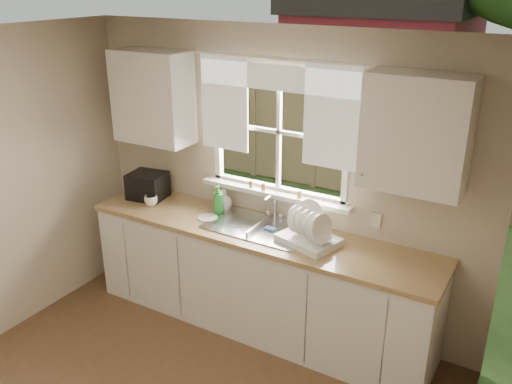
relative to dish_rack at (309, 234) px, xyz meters
The scene contains 19 objects.
room_walls 1.82m from the dish_rack, 104.70° to the right, with size 3.62×4.02×2.50m.
ceiling 2.30m from the dish_rack, 105.25° to the right, with size 3.60×4.00×0.02m, color silver.
window 0.75m from the dish_rack, 144.56° to the left, with size 1.38×0.16×1.06m.
curtains 1.09m from the dish_rack, 149.08° to the left, with size 1.50×0.03×0.81m.
base_cabinets 0.72m from the dish_rack, behind, with size 3.00×0.62×0.87m, color white.
countertop 0.47m from the dish_rack, behind, with size 3.04×0.65×0.04m, color #A98554.
upper_cabinet_left 1.83m from the dish_rack, behind, with size 0.70×0.33×0.80m, color white.
upper_cabinet_right 1.12m from the dish_rack, 12.13° to the left, with size 0.70×0.33×0.80m, color white.
wall_outlet 0.53m from the dish_rack, 36.14° to the left, with size 0.08×0.01×0.12m, color beige.
sill_jars 0.58m from the dish_rack, 151.36° to the left, with size 0.50×0.04×0.06m.
sink 0.48m from the dish_rack, behind, with size 0.88×0.52×0.40m.
dish_rack is the anchor object (origin of this frame).
bowl 0.13m from the dish_rack, 21.62° to the right, with size 0.19×0.19×0.05m, color white.
soap_bottle_a 0.93m from the dish_rack, behind, with size 0.10×0.10×0.26m, color #2C8632.
soap_bottle_b 1.65m from the dish_rack, behind, with size 0.08×0.08×0.17m, color #324ABC.
soap_bottle_c 0.94m from the dish_rack, 167.55° to the left, with size 0.15×0.15×0.19m, color beige.
saucer 0.94m from the dish_rack, behind, with size 0.17×0.17×0.01m, color beige.
cup 1.54m from the dish_rack, behind, with size 0.12×0.12×0.09m, color white.
black_appliance 1.68m from the dish_rack, behind, with size 0.33×0.28×0.24m, color black.
Camera 1 is at (2.01, -1.76, 2.83)m, focal length 38.00 mm.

